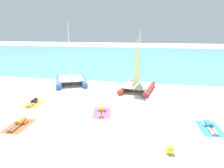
{
  "coord_description": "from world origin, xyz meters",
  "views": [
    {
      "loc": [
        2.82,
        -10.23,
        5.13
      ],
      "look_at": [
        0.0,
        4.52,
        1.2
      ],
      "focal_mm": 33.91,
      "sensor_mm": 36.0,
      "label": 1
    }
  ],
  "objects_px": {
    "towel_center_right": "(102,113)",
    "beach_ball": "(170,149)",
    "sunbather_center_left": "(19,123)",
    "sunbather_rightmost": "(209,126)",
    "towel_leftmost": "(33,104)",
    "sunbather_center_right": "(102,110)",
    "sunbather_leftmost": "(33,102)",
    "towel_rightmost": "(210,128)",
    "towel_center_left": "(19,126)",
    "sailboat_red": "(137,82)",
    "sailboat_blue": "(71,75)"
  },
  "relations": [
    {
      "from": "towel_center_right",
      "to": "beach_ball",
      "type": "distance_m",
      "value": 5.44
    },
    {
      "from": "sunbather_center_left",
      "to": "sunbather_rightmost",
      "type": "height_order",
      "value": "same"
    },
    {
      "from": "towel_leftmost",
      "to": "sunbather_center_right",
      "type": "height_order",
      "value": "sunbather_center_right"
    },
    {
      "from": "towel_leftmost",
      "to": "sunbather_leftmost",
      "type": "bearing_deg",
      "value": 98.53
    },
    {
      "from": "towel_rightmost",
      "to": "sunbather_rightmost",
      "type": "bearing_deg",
      "value": 94.99
    },
    {
      "from": "towel_center_left",
      "to": "beach_ball",
      "type": "xyz_separation_m",
      "value": [
        7.89,
        -1.17,
        0.19
      ]
    },
    {
      "from": "towel_center_right",
      "to": "sunbather_rightmost",
      "type": "bearing_deg",
      "value": -8.78
    },
    {
      "from": "sailboat_red",
      "to": "beach_ball",
      "type": "distance_m",
      "value": 9.45
    },
    {
      "from": "beach_ball",
      "to": "towel_center_left",
      "type": "bearing_deg",
      "value": 171.58
    },
    {
      "from": "towel_rightmost",
      "to": "towel_leftmost",
      "type": "bearing_deg",
      "value": 171.31
    },
    {
      "from": "sunbather_center_left",
      "to": "towel_rightmost",
      "type": "distance_m",
      "value": 10.28
    },
    {
      "from": "sunbather_rightmost",
      "to": "sunbather_center_left",
      "type": "bearing_deg",
      "value": -175.89
    },
    {
      "from": "sailboat_blue",
      "to": "towel_leftmost",
      "type": "bearing_deg",
      "value": -119.39
    },
    {
      "from": "sailboat_red",
      "to": "towel_leftmost",
      "type": "height_order",
      "value": "sailboat_red"
    },
    {
      "from": "sailboat_red",
      "to": "sunbather_center_left",
      "type": "bearing_deg",
      "value": -117.0
    },
    {
      "from": "towel_center_left",
      "to": "towel_rightmost",
      "type": "relative_size",
      "value": 1.0
    },
    {
      "from": "sailboat_red",
      "to": "towel_center_left",
      "type": "height_order",
      "value": "sailboat_red"
    },
    {
      "from": "sunbather_leftmost",
      "to": "sunbather_rightmost",
      "type": "distance_m",
      "value": 11.43
    },
    {
      "from": "towel_center_left",
      "to": "sunbather_center_left",
      "type": "height_order",
      "value": "sunbather_center_left"
    },
    {
      "from": "towel_leftmost",
      "to": "beach_ball",
      "type": "distance_m",
      "value": 10.1
    },
    {
      "from": "towel_leftmost",
      "to": "sunbather_center_left",
      "type": "distance_m",
      "value": 3.48
    },
    {
      "from": "sunbather_leftmost",
      "to": "sunbather_center_left",
      "type": "relative_size",
      "value": 1.0
    },
    {
      "from": "sunbather_leftmost",
      "to": "sunbather_rightmost",
      "type": "xyz_separation_m",
      "value": [
        11.3,
        -1.73,
        0.0
      ]
    },
    {
      "from": "sailboat_blue",
      "to": "sunbather_center_right",
      "type": "height_order",
      "value": "sailboat_blue"
    },
    {
      "from": "towel_rightmost",
      "to": "beach_ball",
      "type": "relative_size",
      "value": 4.93
    },
    {
      "from": "towel_center_right",
      "to": "towel_rightmost",
      "type": "distance_m",
      "value": 6.23
    },
    {
      "from": "towel_rightmost",
      "to": "beach_ball",
      "type": "height_order",
      "value": "beach_ball"
    },
    {
      "from": "beach_ball",
      "to": "sailboat_red",
      "type": "bearing_deg",
      "value": 102.6
    },
    {
      "from": "sunbather_leftmost",
      "to": "beach_ball",
      "type": "bearing_deg",
      "value": -35.44
    },
    {
      "from": "sunbather_center_right",
      "to": "sunbather_rightmost",
      "type": "distance_m",
      "value": 6.24
    },
    {
      "from": "sunbather_center_right",
      "to": "sunbather_rightmost",
      "type": "xyz_separation_m",
      "value": [
        6.15,
        -1.01,
        0.0
      ]
    },
    {
      "from": "towel_center_left",
      "to": "sailboat_red",
      "type": "bearing_deg",
      "value": 54.04
    },
    {
      "from": "towel_center_left",
      "to": "sunbather_rightmost",
      "type": "bearing_deg",
      "value": 9.46
    },
    {
      "from": "sailboat_blue",
      "to": "sunbather_rightmost",
      "type": "relative_size",
      "value": 3.62
    },
    {
      "from": "towel_rightmost",
      "to": "beach_ball",
      "type": "distance_m",
      "value": 3.6
    },
    {
      "from": "sailboat_red",
      "to": "towel_center_right",
      "type": "bearing_deg",
      "value": -99.46
    },
    {
      "from": "sailboat_red",
      "to": "sunbather_center_right",
      "type": "bearing_deg",
      "value": -99.8
    },
    {
      "from": "sailboat_blue",
      "to": "towel_rightmost",
      "type": "distance_m",
      "value": 13.2
    },
    {
      "from": "towel_center_right",
      "to": "sunbather_rightmost",
      "type": "relative_size",
      "value": 1.21
    },
    {
      "from": "sunbather_center_left",
      "to": "sunbather_center_right",
      "type": "height_order",
      "value": "same"
    },
    {
      "from": "sunbather_leftmost",
      "to": "sunbather_center_right",
      "type": "xyz_separation_m",
      "value": [
        5.14,
        -0.71,
        0.0
      ]
    },
    {
      "from": "towel_leftmost",
      "to": "towel_center_right",
      "type": "relative_size",
      "value": 1.0
    },
    {
      "from": "sailboat_blue",
      "to": "sunbather_leftmost",
      "type": "bearing_deg",
      "value": -119.55
    },
    {
      "from": "sailboat_blue",
      "to": "sunbather_rightmost",
      "type": "xyz_separation_m",
      "value": [
        10.76,
        -7.53,
        -0.71
      ]
    },
    {
      "from": "towel_leftmost",
      "to": "sunbather_leftmost",
      "type": "xyz_separation_m",
      "value": [
        -0.01,
        0.07,
        0.13
      ]
    },
    {
      "from": "towel_leftmost",
      "to": "towel_center_right",
      "type": "distance_m",
      "value": 5.2
    },
    {
      "from": "towel_center_right",
      "to": "beach_ball",
      "type": "bearing_deg",
      "value": -44.44
    },
    {
      "from": "towel_center_right",
      "to": "sunbather_center_right",
      "type": "relative_size",
      "value": 1.22
    },
    {
      "from": "towel_rightmost",
      "to": "beach_ball",
      "type": "bearing_deg",
      "value": -129.02
    },
    {
      "from": "sailboat_blue",
      "to": "towel_center_right",
      "type": "height_order",
      "value": "sailboat_blue"
    }
  ]
}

